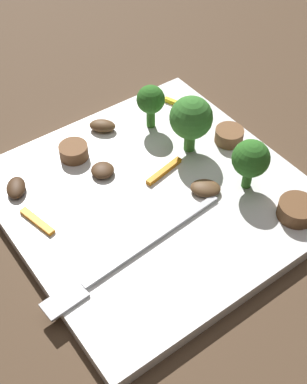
# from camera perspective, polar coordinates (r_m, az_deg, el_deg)

# --- Properties ---
(ground_plane) EXTENTS (1.40, 1.40, 0.00)m
(ground_plane) POSITION_cam_1_polar(r_m,az_deg,el_deg) (0.48, 0.00, -1.11)
(ground_plane) COLOR #4C3826
(plate) EXTENTS (0.26, 0.26, 0.01)m
(plate) POSITION_cam_1_polar(r_m,az_deg,el_deg) (0.47, 0.00, -0.56)
(plate) COLOR white
(plate) RESTS_ON ground_plane
(fork) EXTENTS (0.18, 0.03, 0.00)m
(fork) POSITION_cam_1_polar(r_m,az_deg,el_deg) (0.42, -3.25, -7.48)
(fork) COLOR silver
(fork) RESTS_ON plate
(broccoli_floret_0) EXTENTS (0.03, 0.03, 0.05)m
(broccoli_floret_0) POSITION_cam_1_polar(r_m,az_deg,el_deg) (0.52, -0.31, 10.14)
(broccoli_floret_0) COLOR #347525
(broccoli_floret_0) RESTS_ON plate
(broccoli_floret_1) EXTENTS (0.03, 0.03, 0.05)m
(broccoli_floret_1) POSITION_cam_1_polar(r_m,az_deg,el_deg) (0.46, 10.78, 3.60)
(broccoli_floret_1) COLOR #347525
(broccoli_floret_1) RESTS_ON plate
(broccoli_floret_2) EXTENTS (0.04, 0.04, 0.06)m
(broccoli_floret_2) POSITION_cam_1_polar(r_m,az_deg,el_deg) (0.49, 4.21, 8.16)
(broccoli_floret_2) COLOR #408630
(broccoli_floret_2) RESTS_ON plate
(sausage_slice_0) EXTENTS (0.04, 0.04, 0.01)m
(sausage_slice_0) POSITION_cam_1_polar(r_m,az_deg,el_deg) (0.50, -8.89, 4.50)
(sausage_slice_0) COLOR brown
(sausage_slice_0) RESTS_ON plate
(sausage_slice_1) EXTENTS (0.03, 0.03, 0.01)m
(sausage_slice_1) POSITION_cam_1_polar(r_m,az_deg,el_deg) (0.52, 8.42, 6.25)
(sausage_slice_1) COLOR brown
(sausage_slice_1) RESTS_ON plate
(sausage_slice_2) EXTENTS (0.04, 0.04, 0.01)m
(sausage_slice_2) POSITION_cam_1_polar(r_m,az_deg,el_deg) (0.46, 15.67, -1.92)
(sausage_slice_2) COLOR brown
(sausage_slice_2) RESTS_ON plate
(mushroom_0) EXTENTS (0.03, 0.03, 0.01)m
(mushroom_0) POSITION_cam_1_polar(r_m,az_deg,el_deg) (0.48, -15.06, 0.48)
(mushroom_0) COLOR #422B19
(mushroom_0) RESTS_ON plate
(mushroom_1) EXTENTS (0.03, 0.03, 0.01)m
(mushroom_1) POSITION_cam_1_polar(r_m,az_deg,el_deg) (0.53, -5.71, 7.36)
(mushroom_1) COLOR brown
(mushroom_1) RESTS_ON plate
(mushroom_2) EXTENTS (0.03, 0.03, 0.01)m
(mushroom_2) POSITION_cam_1_polar(r_m,az_deg,el_deg) (0.47, 5.81, 0.44)
(mushroom_2) COLOR brown
(mushroom_2) RESTS_ON plate
(mushroom_3) EXTENTS (0.03, 0.03, 0.01)m
(mushroom_3) POSITION_cam_1_polar(r_m,az_deg,el_deg) (0.49, -5.70, 2.44)
(mushroom_3) COLOR #4C331E
(mushroom_3) RESTS_ON plate
(pepper_strip_0) EXTENTS (0.04, 0.01, 0.00)m
(pepper_strip_0) POSITION_cam_1_polar(r_m,az_deg,el_deg) (0.48, 1.18, 2.35)
(pepper_strip_0) COLOR orange
(pepper_strip_0) RESTS_ON plate
(pepper_strip_1) EXTENTS (0.02, 0.05, 0.00)m
(pepper_strip_1) POSITION_cam_1_polar(r_m,az_deg,el_deg) (0.56, 3.55, 9.46)
(pepper_strip_1) COLOR yellow
(pepper_strip_1) RESTS_ON plate
(pepper_strip_3) EXTENTS (0.02, 0.04, 0.00)m
(pepper_strip_3) POSITION_cam_1_polar(r_m,az_deg,el_deg) (0.46, -12.83, -3.20)
(pepper_strip_3) COLOR orange
(pepper_strip_3) RESTS_ON plate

